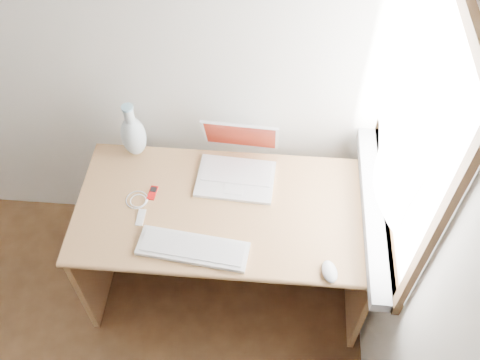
# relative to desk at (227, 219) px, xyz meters

# --- Properties ---
(window) EXTENTS (0.11, 0.99, 1.10)m
(window) POSITION_rel_desk_xyz_m (0.69, -0.07, 0.76)
(window) COLOR white
(window) RESTS_ON right_wall
(desk) EXTENTS (1.36, 0.68, 0.72)m
(desk) POSITION_rel_desk_xyz_m (0.00, 0.00, 0.00)
(desk) COLOR tan
(desk) RESTS_ON floor
(laptop) EXTENTS (0.37, 0.32, 0.25)m
(laptop) POSITION_rel_desk_xyz_m (0.03, 0.13, 0.26)
(laptop) COLOR white
(laptop) RESTS_ON desk
(external_keyboard) EXTENTS (0.49, 0.20, 0.02)m
(external_keyboard) POSITION_rel_desk_xyz_m (-0.11, -0.31, 0.22)
(external_keyboard) COLOR white
(external_keyboard) RESTS_ON desk
(mouse) EXTENTS (0.09, 0.12, 0.04)m
(mouse) POSITION_rel_desk_xyz_m (0.46, -0.38, 0.22)
(mouse) COLOR white
(mouse) RESTS_ON desk
(ipod) EXTENTS (0.04, 0.08, 0.01)m
(ipod) POSITION_rel_desk_xyz_m (-0.34, -0.03, 0.21)
(ipod) COLOR red
(ipod) RESTS_ON desk
(cable_coil) EXTENTS (0.13, 0.13, 0.01)m
(cable_coil) POSITION_rel_desk_xyz_m (-0.41, -0.07, 0.21)
(cable_coil) COLOR white
(cable_coil) RESTS_ON desk
(remote) EXTENTS (0.03, 0.09, 0.01)m
(remote) POSITION_rel_desk_xyz_m (-0.37, -0.17, 0.21)
(remote) COLOR white
(remote) RESTS_ON desk
(vase) EXTENTS (0.12, 0.12, 0.31)m
(vase) POSITION_rel_desk_xyz_m (-0.46, 0.22, 0.33)
(vase) COLOR silver
(vase) RESTS_ON desk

